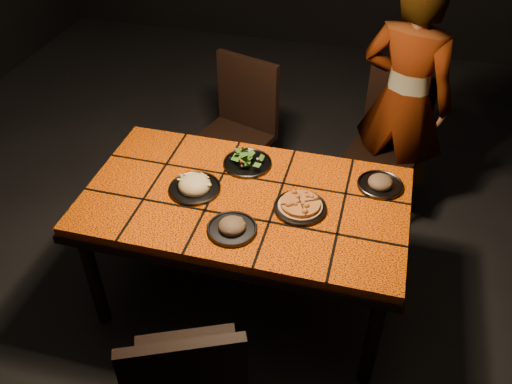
% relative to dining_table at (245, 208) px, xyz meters
% --- Properties ---
extents(room_shell, '(6.04, 7.04, 3.08)m').
position_rel_dining_table_xyz_m(room_shell, '(0.00, 0.00, 0.83)').
color(room_shell, black).
rests_on(room_shell, ground).
extents(dining_table, '(1.62, 0.92, 0.75)m').
position_rel_dining_table_xyz_m(dining_table, '(0.00, 0.00, 0.00)').
color(dining_table, '#FF5C08').
rests_on(dining_table, ground).
extents(chair_near, '(0.58, 0.58, 0.97)m').
position_rel_dining_table_xyz_m(chair_near, '(0.03, -0.93, -0.11)').
color(chair_near, black).
rests_on(chair_near, ground).
extents(chair_far_left, '(0.56, 0.56, 0.99)m').
position_rel_dining_table_xyz_m(chair_far_left, '(-0.30, 0.91, -0.11)').
color(chair_far_left, black).
rests_on(chair_far_left, ground).
extents(chair_far_right, '(0.52, 0.52, 0.94)m').
position_rel_dining_table_xyz_m(chair_far_right, '(0.66, 1.06, -0.13)').
color(chair_far_right, black).
rests_on(chair_far_right, ground).
extents(diner, '(0.68, 0.55, 1.61)m').
position_rel_dining_table_xyz_m(diner, '(0.71, 1.05, 0.13)').
color(diner, brown).
rests_on(diner, ground).
extents(plate_pizza, '(0.29, 0.29, 0.04)m').
position_rel_dining_table_xyz_m(plate_pizza, '(0.28, -0.02, 0.10)').
color(plate_pizza, '#3E3E43').
rests_on(plate_pizza, dining_table).
extents(plate_pasta, '(0.26, 0.26, 0.09)m').
position_rel_dining_table_xyz_m(plate_pasta, '(-0.26, -0.01, 0.10)').
color(plate_pasta, '#3E3E43').
rests_on(plate_pasta, dining_table).
extents(plate_salad, '(0.26, 0.26, 0.07)m').
position_rel_dining_table_xyz_m(plate_salad, '(-0.06, 0.26, 0.10)').
color(plate_salad, '#3E3E43').
rests_on(plate_salad, dining_table).
extents(plate_mushroom_a, '(0.23, 0.23, 0.08)m').
position_rel_dining_table_xyz_m(plate_mushroom_a, '(0.01, -0.25, 0.10)').
color(plate_mushroom_a, '#3E3E43').
rests_on(plate_mushroom_a, dining_table).
extents(plate_mushroom_b, '(0.23, 0.23, 0.08)m').
position_rel_dining_table_xyz_m(plate_mushroom_b, '(0.64, 0.25, 0.10)').
color(plate_mushroom_b, '#3E3E43').
rests_on(plate_mushroom_b, dining_table).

